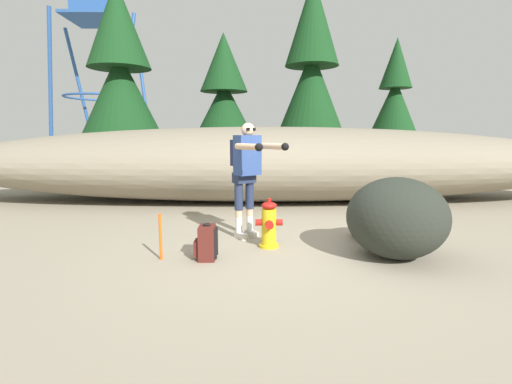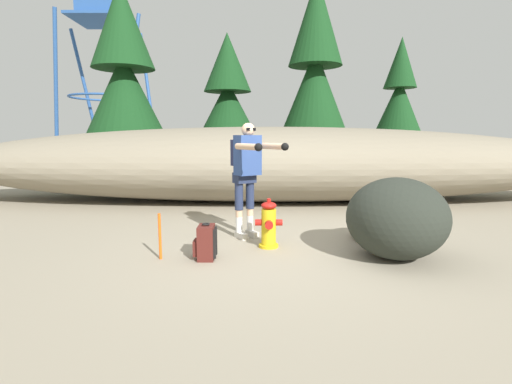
% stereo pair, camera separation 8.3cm
% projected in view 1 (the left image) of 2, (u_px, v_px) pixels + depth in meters
% --- Properties ---
extents(ground_plane, '(56.00, 56.00, 0.04)m').
position_uv_depth(ground_plane, '(283.00, 251.00, 5.25)').
color(ground_plane, gray).
extents(dirt_embankment, '(15.90, 3.20, 1.79)m').
position_uv_depth(dirt_embankment, '(269.00, 164.00, 9.15)').
color(dirt_embankment, gray).
rests_on(dirt_embankment, ground_plane).
extents(fire_hydrant, '(0.39, 0.33, 0.70)m').
position_uv_depth(fire_hydrant, '(269.00, 225.00, 5.34)').
color(fire_hydrant, gold).
rests_on(fire_hydrant, ground_plane).
extents(utility_worker, '(0.85, 1.02, 1.76)m').
position_uv_depth(utility_worker, '(247.00, 166.00, 5.70)').
color(utility_worker, beige).
rests_on(utility_worker, ground_plane).
extents(spare_backpack, '(0.29, 0.30, 0.47)m').
position_uv_depth(spare_backpack, '(207.00, 243.00, 4.83)').
color(spare_backpack, '#511E19').
rests_on(spare_backpack, ground_plane).
extents(boulder_large, '(1.47, 1.48, 1.05)m').
position_uv_depth(boulder_large, '(397.00, 218.00, 4.87)').
color(boulder_large, '#282D26').
rests_on(boulder_large, ground_plane).
extents(boulder_mid, '(0.92, 0.77, 0.46)m').
position_uv_depth(boulder_mid, '(374.00, 224.00, 5.82)').
color(boulder_mid, '#322C26').
rests_on(boulder_mid, ground_plane).
extents(pine_tree_far_left, '(2.97, 2.97, 6.24)m').
position_uv_depth(pine_tree_far_left, '(120.00, 83.00, 11.75)').
color(pine_tree_far_left, '#47331E').
rests_on(pine_tree_far_left, ground_plane).
extents(pine_tree_left, '(2.62, 2.62, 5.18)m').
position_uv_depth(pine_tree_left, '(224.00, 102.00, 13.61)').
color(pine_tree_left, '#47331E').
rests_on(pine_tree_left, ground_plane).
extents(pine_tree_center, '(2.62, 2.62, 6.47)m').
position_uv_depth(pine_tree_center, '(311.00, 81.00, 12.00)').
color(pine_tree_center, '#47331E').
rests_on(pine_tree_center, ground_plane).
extents(pine_tree_right, '(1.88, 1.88, 5.24)m').
position_uv_depth(pine_tree_right, '(395.00, 97.00, 14.47)').
color(pine_tree_right, '#47331E').
rests_on(pine_tree_right, ground_plane).
extents(watchtower, '(4.16, 4.16, 9.61)m').
position_uv_depth(watchtower, '(96.00, 3.00, 16.66)').
color(watchtower, '#285193').
rests_on(watchtower, ground_plane).
extents(survey_stake, '(0.04, 0.04, 0.60)m').
position_uv_depth(survey_stake, '(160.00, 237.00, 4.80)').
color(survey_stake, '#E55914').
rests_on(survey_stake, ground_plane).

